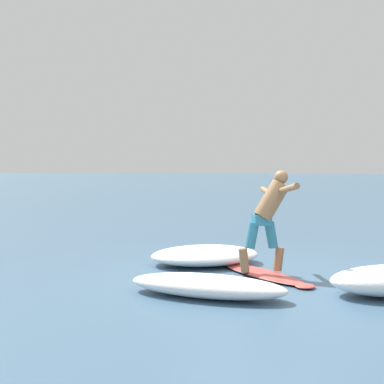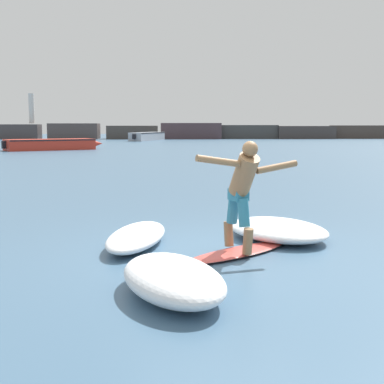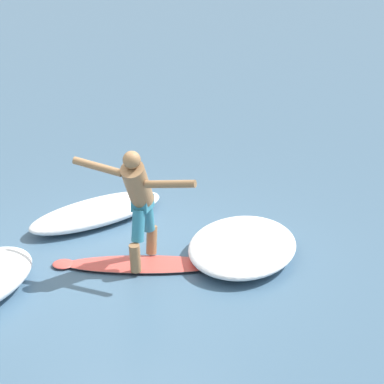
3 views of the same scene
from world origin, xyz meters
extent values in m
plane|color=#426480|center=(0.00, 0.00, 0.00)|extent=(200.00, 200.00, 0.00)
ellipsoid|color=#DA5046|center=(0.25, -0.04, 0.03)|extent=(1.80, 1.60, 0.06)
ellipsoid|color=#DA5046|center=(-0.51, -0.66, 0.03)|extent=(0.38, 0.38, 0.05)
ellipsoid|color=#2D2D33|center=(0.25, -0.04, 0.03)|extent=(1.82, 1.62, 0.03)
cone|color=black|center=(0.86, 0.46, -0.06)|extent=(0.07, 0.07, 0.14)
cone|color=black|center=(0.67, 0.48, -0.06)|extent=(0.07, 0.07, 0.14)
cone|color=black|center=(0.84, 0.27, -0.06)|extent=(0.07, 0.07, 0.14)
cylinder|color=#936B46|center=(0.35, -0.29, 0.24)|extent=(0.18, 0.21, 0.37)
cylinder|color=teal|center=(0.30, -0.18, 0.61)|extent=(0.22, 0.26, 0.40)
cylinder|color=#936B46|center=(0.15, 0.21, 0.24)|extent=(0.18, 0.21, 0.37)
cylinder|color=teal|center=(0.19, 0.10, 0.61)|extent=(0.22, 0.26, 0.40)
cube|color=teal|center=(0.25, -0.04, 0.84)|extent=(0.28, 0.31, 0.16)
cylinder|color=#936B46|center=(0.30, -0.18, 1.12)|extent=(0.46, 0.60, 0.64)
sphere|color=#936B46|center=(0.36, -0.32, 1.47)|extent=(0.21, 0.21, 0.21)
cylinder|color=#936B46|center=(0.75, -0.12, 1.22)|extent=(0.60, 0.30, 0.20)
cylinder|color=#936B46|center=(-0.07, -0.44, 1.33)|extent=(0.61, 0.31, 0.19)
ellipsoid|color=white|center=(1.01, 0.93, 0.15)|extent=(2.01, 2.23, 0.30)
ellipsoid|color=white|center=(-1.18, 0.57, 0.14)|extent=(1.12, 2.16, 0.28)
camera|label=1|loc=(-7.76, -0.40, 1.65)|focal=50.00mm
camera|label=2|loc=(-0.76, -7.25, 1.79)|focal=50.00mm
camera|label=3|loc=(7.05, -7.31, 4.86)|focal=85.00mm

